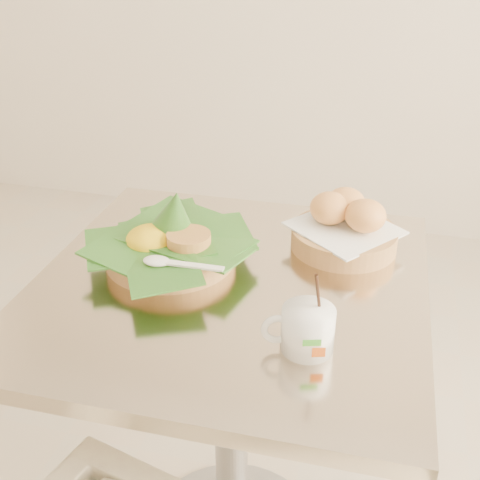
% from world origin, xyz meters
% --- Properties ---
extents(cafe_table, '(0.72, 0.72, 0.75)m').
position_xyz_m(cafe_table, '(0.11, 0.01, 0.53)').
color(cafe_table, gray).
rests_on(cafe_table, floor).
extents(rice_basket, '(0.31, 0.31, 0.16)m').
position_xyz_m(rice_basket, '(-0.02, 0.06, 0.79)').
color(rice_basket, '#B6824E').
rests_on(rice_basket, cafe_table).
extents(bread_basket, '(0.25, 0.25, 0.11)m').
position_xyz_m(bread_basket, '(0.29, 0.20, 0.79)').
color(bread_basket, '#B6824E').
rests_on(bread_basket, cafe_table).
extents(coffee_mug, '(0.11, 0.08, 0.14)m').
position_xyz_m(coffee_mug, '(0.28, -0.14, 0.79)').
color(coffee_mug, white).
rests_on(coffee_mug, cafe_table).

